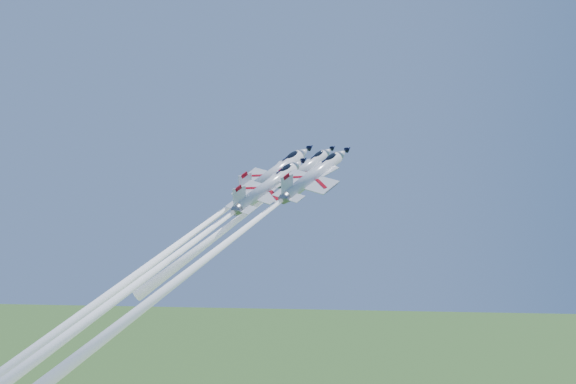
# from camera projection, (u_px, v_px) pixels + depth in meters

# --- Properties ---
(jet_lead) EXTENTS (23.20, 26.17, 28.72)m
(jet_lead) POSITION_uv_depth(u_px,v_px,m) (252.00, 209.00, 102.75)
(jet_lead) COLOR silver
(jet_left) EXTENTS (38.60, 45.16, 52.47)m
(jet_left) POSITION_uv_depth(u_px,v_px,m) (150.00, 265.00, 96.05)
(jet_left) COLOR silver
(jet_right) EXTENTS (31.47, 36.46, 41.17)m
(jet_right) POSITION_uv_depth(u_px,v_px,m) (217.00, 250.00, 89.13)
(jet_right) COLOR silver
(jet_slot) EXTENTS (34.93, 40.79, 47.03)m
(jet_slot) POSITION_uv_depth(u_px,v_px,m) (149.00, 275.00, 90.21)
(jet_slot) COLOR silver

